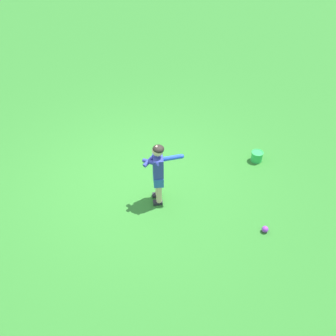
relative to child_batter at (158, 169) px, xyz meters
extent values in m
plane|color=#2D7528|center=(-0.58, 0.26, -0.65)|extent=(40.00, 40.00, 0.00)
cube|color=#232328|center=(0.03, -0.08, -0.63)|extent=(0.17, 0.16, 0.05)
cylinder|color=#DBB28E|center=(0.05, -0.07, -0.44)|extent=(0.09, 0.09, 0.34)
cube|color=#232328|center=(-0.07, 0.06, -0.63)|extent=(0.17, 0.16, 0.05)
cylinder|color=#DBB28E|center=(-0.05, 0.07, -0.44)|extent=(0.09, 0.09, 0.34)
cube|color=#2856A8|center=(0.00, 0.00, -0.19)|extent=(0.28, 0.31, 0.16)
cube|color=#2D3893|center=(0.00, 0.00, 0.06)|extent=(0.27, 0.29, 0.34)
sphere|color=#DBB28E|center=(0.00, 0.00, 0.34)|extent=(0.17, 0.17, 0.17)
ellipsoid|color=black|center=(0.00, 0.00, 0.37)|extent=(0.24, 0.24, 0.11)
sphere|color=blue|center=(-0.12, -0.08, 0.15)|extent=(0.04, 0.04, 0.04)
cylinder|color=black|center=(-0.04, -0.03, 0.16)|extent=(0.13, 0.10, 0.05)
cylinder|color=blue|center=(0.15, 0.10, 0.20)|extent=(0.32, 0.25, 0.11)
sphere|color=blue|center=(0.29, 0.20, 0.22)|extent=(0.07, 0.07, 0.07)
cylinder|color=#2D3893|center=(-0.07, -0.09, 0.16)|extent=(0.31, 0.11, 0.14)
cylinder|color=#2D3893|center=(-0.11, -0.04, 0.16)|extent=(0.12, 0.31, 0.14)
sphere|color=purple|center=(1.71, 0.21, -0.60)|extent=(0.10, 0.10, 0.10)
cylinder|color=green|center=(0.99, 1.75, -0.56)|extent=(0.20, 0.20, 0.18)
torus|color=green|center=(0.99, 1.75, -0.47)|extent=(0.22, 0.22, 0.02)
camera|label=1|loc=(2.58, -4.14, 4.07)|focal=44.87mm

